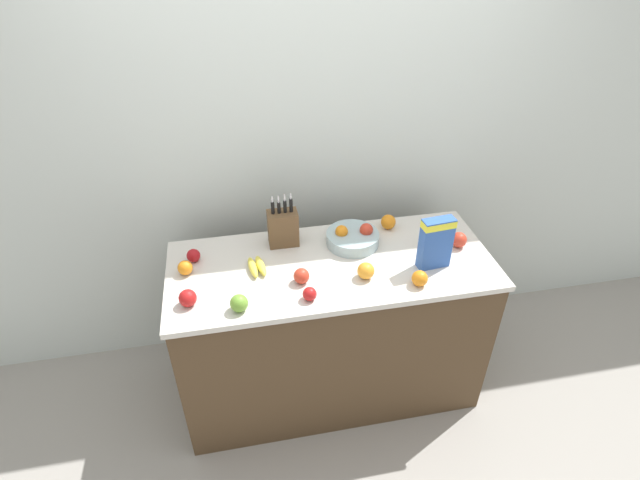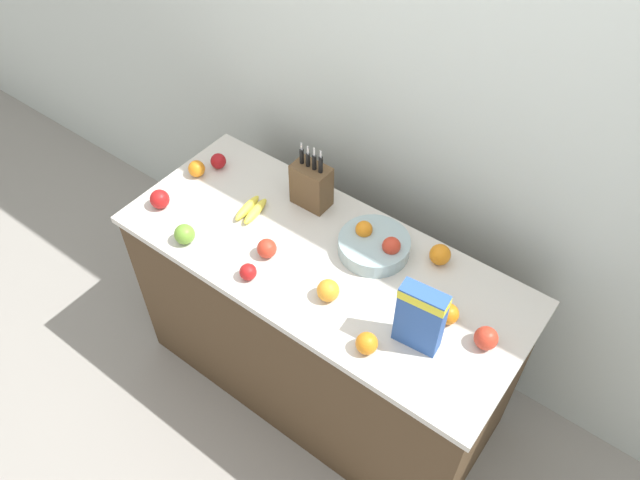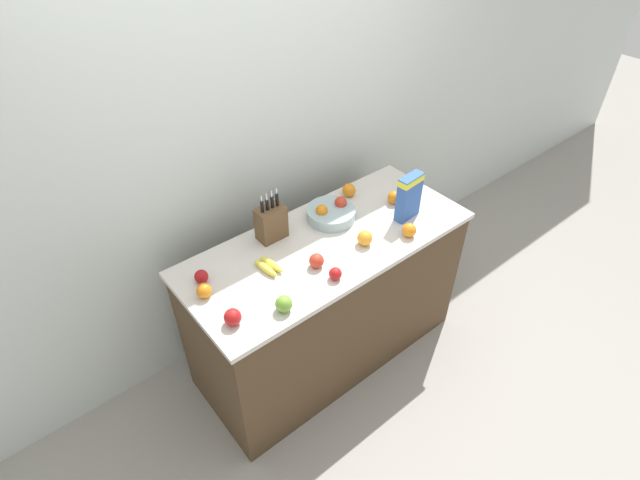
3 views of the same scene
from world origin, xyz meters
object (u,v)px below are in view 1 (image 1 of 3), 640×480
at_px(apple_near_bananas, 310,294).
at_px(apple_rear, 459,240).
at_px(orange_front_right, 185,268).
at_px(apple_middle, 301,276).
at_px(apple_leftmost, 193,256).
at_px(orange_back_center, 420,278).
at_px(apple_by_knife_block, 239,303).
at_px(apple_rightmost, 188,298).
at_px(fruit_bowl, 353,238).
at_px(orange_near_bowl, 366,271).
at_px(banana_bunch, 257,267).
at_px(orange_by_cereal, 388,222).
at_px(cereal_box, 436,241).
at_px(knife_block, 283,228).
at_px(orange_mid_right, 430,242).

distance_m(apple_near_bananas, apple_rear, 0.88).
distance_m(apple_rear, orange_front_right, 1.40).
bearing_deg(apple_middle, apple_leftmost, 152.05).
bearing_deg(orange_back_center, apple_by_knife_block, -179.22).
bearing_deg(apple_rightmost, apple_rear, 7.79).
xyz_separation_m(fruit_bowl, orange_front_right, (-0.86, -0.09, -0.00)).
height_order(apple_rear, orange_front_right, apple_rear).
height_order(fruit_bowl, apple_middle, fruit_bowl).
distance_m(apple_rightmost, apple_middle, 0.53).
distance_m(orange_near_bowl, orange_back_center, 0.26).
xyz_separation_m(banana_bunch, orange_by_cereal, (0.75, 0.23, 0.02)).
bearing_deg(apple_rear, apple_rightmost, -172.21).
height_order(cereal_box, orange_back_center, cereal_box).
xyz_separation_m(orange_front_right, orange_by_cereal, (1.09, 0.20, 0.00)).
bearing_deg(cereal_box, apple_near_bananas, -174.09).
relative_size(cereal_box, apple_rightmost, 3.38).
distance_m(knife_block, apple_middle, 0.34).
bearing_deg(knife_block, cereal_box, -25.29).
bearing_deg(apple_by_knife_block, apple_middle, 24.41).
height_order(banana_bunch, orange_mid_right, orange_mid_right).
relative_size(apple_leftmost, orange_mid_right, 0.89).
bearing_deg(apple_by_knife_block, orange_near_bowl, 10.39).
height_order(apple_by_knife_block, orange_by_cereal, same).
bearing_deg(apple_rightmost, cereal_box, 2.91).
xyz_separation_m(knife_block, apple_middle, (0.04, -0.34, -0.06)).
distance_m(apple_rightmost, orange_by_cereal, 1.16).
bearing_deg(apple_rear, fruit_bowl, 166.15).
distance_m(cereal_box, fruit_bowl, 0.45).
xyz_separation_m(apple_rightmost, apple_rear, (1.39, 0.19, 0.00)).
bearing_deg(orange_near_bowl, apple_leftmost, 160.19).
xyz_separation_m(apple_rear, orange_by_cereal, (-0.31, 0.24, -0.00)).
bearing_deg(orange_front_right, orange_back_center, -15.35).
height_order(fruit_bowl, apple_rear, fruit_bowl).
relative_size(apple_by_knife_block, orange_near_bowl, 0.98).
relative_size(banana_bunch, apple_middle, 2.25).
relative_size(apple_middle, apple_rear, 0.93).
xyz_separation_m(apple_near_bananas, apple_rear, (0.84, 0.26, 0.01)).
bearing_deg(apple_rear, orange_by_cereal, 142.70).
xyz_separation_m(apple_rightmost, apple_middle, (0.53, 0.06, -0.00)).
height_order(apple_rightmost, apple_middle, apple_rightmost).
distance_m(apple_rightmost, orange_near_bowl, 0.84).
xyz_separation_m(fruit_bowl, apple_leftmost, (-0.83, 0.00, -0.00)).
xyz_separation_m(orange_near_bowl, orange_by_cereal, (0.24, 0.39, -0.00)).
relative_size(orange_back_center, orange_by_cereal, 0.95).
distance_m(knife_block, apple_rightmost, 0.63).
bearing_deg(apple_near_bananas, fruit_bowl, 52.39).
bearing_deg(orange_mid_right, orange_near_bowl, -156.63).
height_order(apple_near_bananas, orange_near_bowl, orange_near_bowl).
bearing_deg(knife_block, fruit_bowl, -11.16).
xyz_separation_m(apple_by_knife_block, orange_near_bowl, (0.61, 0.11, 0.00)).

